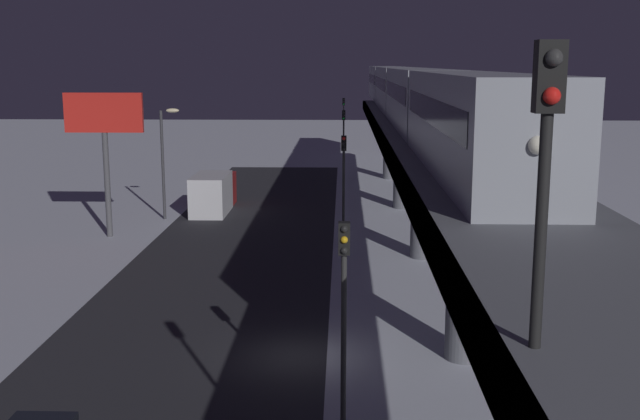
# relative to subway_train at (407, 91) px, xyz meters

# --- Properties ---
(ground_plane) EXTENTS (240.00, 240.00, 0.00)m
(ground_plane) POSITION_rel_subway_train_xyz_m (6.07, 27.86, -8.70)
(ground_plane) COLOR silver
(avenue_asphalt) EXTENTS (11.00, 104.17, 0.01)m
(avenue_asphalt) POSITION_rel_subway_train_xyz_m (10.52, 27.86, -8.70)
(avenue_asphalt) COLOR #28282D
(avenue_asphalt) RESTS_ON ground_plane
(elevated_railway) EXTENTS (5.00, 104.17, 6.92)m
(elevated_railway) POSITION_rel_subway_train_xyz_m (0.09, 27.86, -2.74)
(elevated_railway) COLOR slate
(elevated_railway) RESTS_ON ground_plane
(subway_train) EXTENTS (2.94, 74.07, 3.40)m
(subway_train) POSITION_rel_subway_train_xyz_m (0.00, 0.00, 0.00)
(subway_train) COLOR #999EA8
(subway_train) RESTS_ON elevated_railway
(rail_signal) EXTENTS (0.36, 0.41, 4.00)m
(rail_signal) POSITION_rel_subway_train_xyz_m (1.90, 44.86, 0.95)
(rail_signal) COLOR black
(rail_signal) RESTS_ON elevated_railway
(box_truck) EXTENTS (2.40, 7.40, 2.80)m
(box_truck) POSITION_rel_subway_train_xyz_m (13.92, -0.26, -7.35)
(box_truck) COLOR #A51E1E
(box_truck) RESTS_ON ground_plane
(traffic_light_near) EXTENTS (0.32, 0.44, 6.40)m
(traffic_light_near) POSITION_rel_subway_train_xyz_m (4.42, 34.27, -4.50)
(traffic_light_near) COLOR #2D2D2D
(traffic_light_near) RESTS_ON ground_plane
(traffic_light_mid) EXTENTS (0.32, 0.44, 6.40)m
(traffic_light_mid) POSITION_rel_subway_train_xyz_m (4.42, 9.01, -4.50)
(traffic_light_mid) COLOR #2D2D2D
(traffic_light_mid) RESTS_ON ground_plane
(traffic_light_far) EXTENTS (0.32, 0.44, 6.40)m
(traffic_light_far) POSITION_rel_subway_train_xyz_m (4.42, -16.24, -4.50)
(traffic_light_far) COLOR #2D2D2D
(traffic_light_far) RESTS_ON ground_plane
(traffic_light_distant) EXTENTS (0.32, 0.44, 6.40)m
(traffic_light_distant) POSITION_rel_subway_train_xyz_m (4.42, -41.50, -4.50)
(traffic_light_distant) COLOR #2D2D2D
(traffic_light_distant) RESTS_ON ground_plane
(commercial_billboard) EXTENTS (4.80, 0.36, 8.90)m
(commercial_billboard) POSITION_rel_subway_train_xyz_m (19.01, 8.35, -1.87)
(commercial_billboard) COLOR #4C4C51
(commercial_billboard) RESTS_ON ground_plane
(street_lamp_far) EXTENTS (1.35, 0.44, 7.65)m
(street_lamp_far) POSITION_rel_subway_train_xyz_m (16.59, 2.86, -3.89)
(street_lamp_far) COLOR #38383D
(street_lamp_far) RESTS_ON ground_plane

